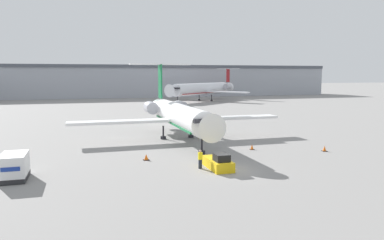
% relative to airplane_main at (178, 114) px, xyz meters
% --- Properties ---
extents(ground_plane, '(600.00, 600.00, 0.00)m').
position_rel_airplane_main_xyz_m(ground_plane, '(0.13, -18.03, -3.53)').
color(ground_plane, gray).
extents(terminal_building, '(180.00, 16.80, 12.74)m').
position_rel_airplane_main_xyz_m(terminal_building, '(0.13, 101.97, 2.87)').
color(terminal_building, '#9EA3AD').
rests_on(terminal_building, ground).
extents(airplane_main, '(30.09, 26.97, 10.87)m').
position_rel_airplane_main_xyz_m(airplane_main, '(0.00, 0.00, 0.00)').
color(airplane_main, white).
rests_on(airplane_main, ground).
extents(pushback_tug, '(1.87, 4.32, 1.64)m').
position_rel_airplane_main_xyz_m(pushback_tug, '(-0.41, -17.29, -2.94)').
color(pushback_tug, yellow).
rests_on(pushback_tug, ground).
extents(luggage_cart, '(2.11, 3.64, 2.28)m').
position_rel_airplane_main_xyz_m(luggage_cart, '(-18.76, -15.84, -2.39)').
color(luggage_cart, '#232326').
rests_on(luggage_cart, ground).
extents(worker_near_tug, '(0.40, 0.26, 1.86)m').
position_rel_airplane_main_xyz_m(worker_near_tug, '(-2.07, -16.74, -2.55)').
color(worker_near_tug, '#232838').
rests_on(worker_near_tug, ground).
extents(traffic_cone_left, '(0.65, 0.65, 0.67)m').
position_rel_airplane_main_xyz_m(traffic_cone_left, '(-6.53, -11.69, -3.21)').
color(traffic_cone_left, black).
rests_on(traffic_cone_left, ground).
extents(traffic_cone_right, '(0.52, 0.52, 0.64)m').
position_rel_airplane_main_xyz_m(traffic_cone_right, '(6.78, -9.73, -3.23)').
color(traffic_cone_right, black).
rests_on(traffic_cone_right, ground).
extents(traffic_cone_mid, '(0.57, 0.57, 0.67)m').
position_rel_airplane_main_xyz_m(traffic_cone_mid, '(14.63, -13.11, -3.21)').
color(traffic_cone_mid, black).
rests_on(traffic_cone_mid, ground).
extents(airplane_parked_far_left, '(32.59, 28.15, 11.21)m').
position_rel_airplane_main_xyz_m(airplane_parked_far_left, '(26.96, 70.88, 0.61)').
color(airplane_parked_far_left, silver).
rests_on(airplane_parked_far_left, ground).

